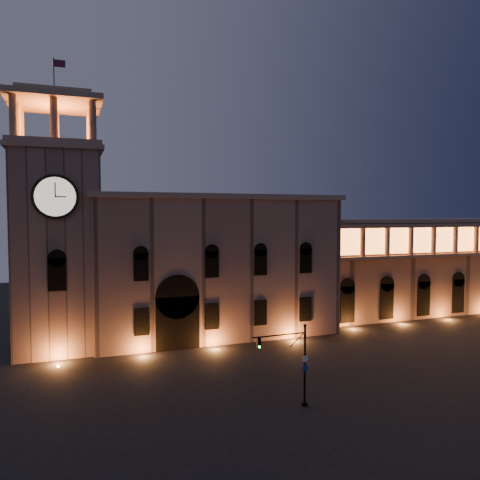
{
  "coord_description": "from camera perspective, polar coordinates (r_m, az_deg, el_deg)",
  "views": [
    {
      "loc": [
        -19.1,
        -35.03,
        15.21
      ],
      "look_at": [
        -0.57,
        16.0,
        12.22
      ],
      "focal_mm": 35.0,
      "sensor_mm": 36.0,
      "label": 1
    }
  ],
  "objects": [
    {
      "name": "ground",
      "position": [
        42.7,
        8.47,
        -17.75
      ],
      "size": [
        160.0,
        160.0,
        0.0
      ],
      "primitive_type": "plane",
      "color": "black",
      "rests_on": "ground"
    },
    {
      "name": "government_building",
      "position": [
        59.8,
        -3.31,
        -3.04
      ],
      "size": [
        30.8,
        12.8,
        17.6
      ],
      "color": "#7F5F53",
      "rests_on": "ground"
    },
    {
      "name": "clock_tower",
      "position": [
        56.1,
        -21.37,
        0.16
      ],
      "size": [
        9.8,
        9.8,
        32.4
      ],
      "color": "#7F5F53",
      "rests_on": "ground"
    },
    {
      "name": "colonnade_wing",
      "position": [
        78.41,
        20.87,
        -2.82
      ],
      "size": [
        40.6,
        11.5,
        14.5
      ],
      "color": "#7A5A4E",
      "rests_on": "ground"
    },
    {
      "name": "traffic_light",
      "position": [
        38.22,
        6.82,
        -14.79
      ],
      "size": [
        4.79,
        0.54,
        6.57
      ],
      "rotation": [
        0.0,
        0.0,
        0.03
      ],
      "color": "black",
      "rests_on": "ground"
    }
  ]
}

